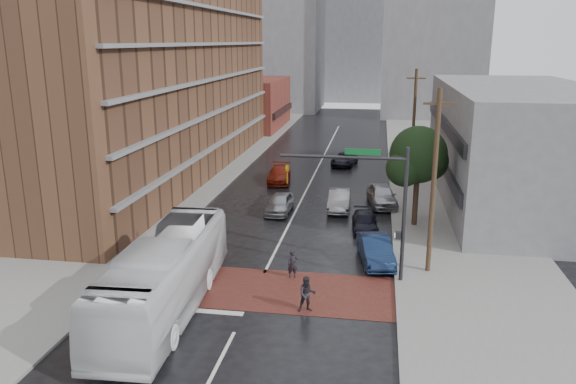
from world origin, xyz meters
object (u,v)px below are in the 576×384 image
(car_travel_b, at_px, (339,200))
(suv_travel, at_px, (344,159))
(car_travel_c, at_px, (279,174))
(car_parked_far, at_px, (382,195))
(car_travel_a, at_px, (280,203))
(car_parked_mid, at_px, (365,222))
(transit_bus, at_px, (165,275))
(pedestrian_b, at_px, (307,294))
(pedestrian_a, at_px, (293,264))
(car_parked_near, at_px, (376,250))

(car_travel_b, relative_size, suv_travel, 0.99)
(car_travel_c, relative_size, car_parked_far, 1.01)
(car_parked_far, bearing_deg, car_travel_a, -167.03)
(car_parked_mid, xyz_separation_m, car_parked_far, (1.10, 6.11, 0.23))
(car_travel_b, height_order, car_travel_c, car_travel_b)
(transit_bus, distance_m, pedestrian_b, 6.64)
(car_travel_a, bearing_deg, pedestrian_b, -73.12)
(car_travel_b, xyz_separation_m, suv_travel, (-0.61, 15.56, -0.11))
(pedestrian_a, bearing_deg, car_travel_c, 81.28)
(pedestrian_a, height_order, pedestrian_b, pedestrian_b)
(car_travel_b, height_order, car_parked_near, car_parked_near)
(car_travel_b, bearing_deg, transit_bus, -112.18)
(transit_bus, xyz_separation_m, pedestrian_b, (6.51, 0.95, -0.91))
(transit_bus, bearing_deg, car_parked_far, 59.74)
(suv_travel, height_order, car_parked_far, car_parked_far)
(car_travel_a, relative_size, car_parked_far, 0.87)
(car_travel_b, bearing_deg, pedestrian_a, -97.83)
(transit_bus, relative_size, pedestrian_b, 7.35)
(car_travel_b, bearing_deg, suv_travel, 91.22)
(car_parked_near, bearing_deg, pedestrian_a, -157.14)
(pedestrian_a, bearing_deg, car_travel_b, 62.45)
(pedestrian_b, distance_m, suv_travel, 32.21)
(transit_bus, height_order, suv_travel, transit_bus)
(car_travel_c, distance_m, car_parked_near, 19.79)
(car_travel_c, height_order, car_parked_far, car_parked_far)
(pedestrian_b, relative_size, car_travel_c, 0.36)
(car_parked_mid, bearing_deg, car_parked_far, 74.74)
(pedestrian_a, distance_m, car_travel_c, 21.07)
(car_parked_mid, distance_m, car_parked_far, 6.21)
(car_travel_b, xyz_separation_m, car_travel_c, (-5.94, 7.68, -0.04))
(car_travel_c, bearing_deg, transit_bus, -98.75)
(transit_bus, height_order, car_parked_mid, transit_bus)
(pedestrian_a, bearing_deg, car_parked_far, 51.34)
(car_parked_near, bearing_deg, transit_bus, -152.40)
(transit_bus, bearing_deg, car_parked_near, 35.19)
(car_travel_a, xyz_separation_m, car_parked_near, (7.06, -8.61, 0.04))
(transit_bus, height_order, pedestrian_b, transit_bus)
(car_travel_a, bearing_deg, car_travel_b, 21.29)
(car_travel_c, bearing_deg, car_parked_mid, -63.62)
(car_parked_mid, bearing_deg, car_travel_a, 149.10)
(car_travel_b, bearing_deg, pedestrian_b, -92.04)
(pedestrian_a, relative_size, car_parked_mid, 0.38)
(car_parked_near, height_order, car_parked_mid, car_parked_near)
(car_travel_c, height_order, suv_travel, car_travel_c)
(car_travel_a, distance_m, car_parked_near, 11.13)
(pedestrian_b, distance_m, car_parked_mid, 12.33)
(suv_travel, xyz_separation_m, car_parked_near, (3.41, -25.65, 0.13))
(suv_travel, distance_m, car_parked_near, 25.87)
(suv_travel, bearing_deg, car_travel_a, -93.34)
(car_travel_c, bearing_deg, pedestrian_a, -84.75)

